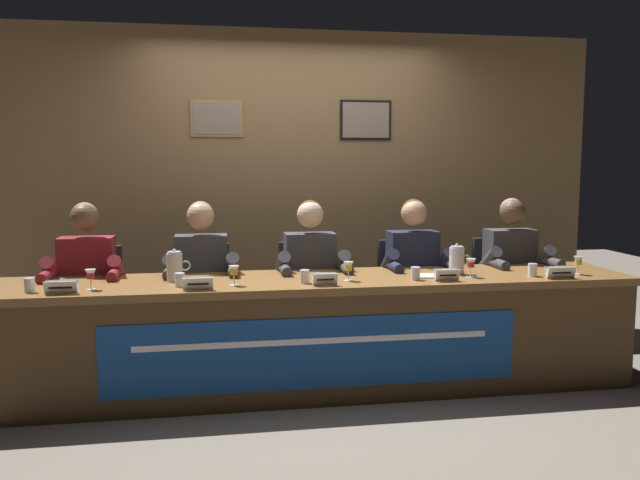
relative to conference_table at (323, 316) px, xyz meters
The scene contains 31 objects.
ground_plane 0.53m from the conference_table, 88.80° to the left, with size 12.00×12.00×0.00m, color #70665B.
wall_back_panelled 1.76m from the conference_table, 89.90° to the left, with size 5.35×0.14×2.60m.
conference_table is the anchor object (origin of this frame).
chair_far_left 1.68m from the conference_table, 156.35° to the left, with size 0.44×0.44×0.90m.
panelist_far_left 1.62m from the conference_table, 162.87° to the left, with size 0.51×0.48×1.23m.
nameplate_far_left 1.58m from the conference_table, behind, with size 0.18×0.06×0.08m.
juice_glass_far_left 1.44m from the conference_table, behind, with size 0.06×0.06×0.12m.
water_cup_far_left 1.77m from the conference_table, behind, with size 0.06×0.06×0.08m.
chair_left 1.02m from the conference_table, 138.74° to the left, with size 0.44×0.44×0.90m.
panelist_left 0.92m from the conference_table, 148.31° to the left, with size 0.51×0.48×1.23m.
nameplate_left 0.84m from the conference_table, 167.44° to the right, with size 0.18×0.06×0.08m.
juice_glass_left 0.65m from the conference_table, behind, with size 0.06×0.06×0.12m.
water_cup_left 0.93m from the conference_table, behind, with size 0.06×0.06×0.08m.
chair_center 0.68m from the conference_table, 89.79° to the left, with size 0.44×0.44×0.90m.
panelist_center 0.51m from the conference_table, 89.71° to the left, with size 0.51×0.48×1.23m.
nameplate_center 0.31m from the conference_table, 94.77° to the right, with size 0.15×0.06×0.08m.
juice_glass_center 0.35m from the conference_table, ahead, with size 0.06×0.06×0.12m.
water_cup_center 0.30m from the conference_table, 154.85° to the right, with size 0.06×0.06×0.08m.
chair_right 1.03m from the conference_table, 41.08° to the left, with size 0.44×0.44×0.90m.
panelist_right 0.93m from the conference_table, 31.52° to the left, with size 0.51×0.48×1.23m.
nameplate_right 0.84m from the conference_table, ahead, with size 0.16×0.06×0.08m.
juice_glass_right 1.04m from the conference_table, ahead, with size 0.06×0.06×0.12m.
water_cup_right 0.65m from the conference_table, ahead, with size 0.06×0.06×0.08m.
chair_far_right 1.68m from the conference_table, 23.58° to the left, with size 0.44×0.44×0.90m.
panelist_far_right 1.62m from the conference_table, 17.08° to the left, with size 0.51×0.48×1.23m.
nameplate_far_right 1.58m from the conference_table, ahead, with size 0.19×0.06×0.08m.
juice_glass_far_right 1.77m from the conference_table, ahead, with size 0.06×0.06×0.12m.
water_cup_far_right 1.43m from the conference_table, ahead, with size 0.06×0.06×0.08m.
water_pitcher_left_side 0.99m from the conference_table, behind, with size 0.15×0.10×0.21m.
water_pitcher_right_side 1.00m from the conference_table, ahead, with size 0.15×0.10×0.21m.
document_stack_right 0.76m from the conference_table, ahead, with size 0.23×0.17×0.01m.
Camera 1 is at (-0.70, -4.15, 1.50)m, focal length 36.62 mm.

